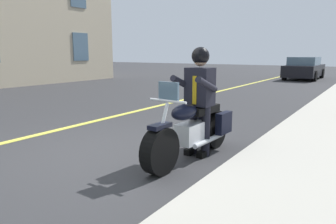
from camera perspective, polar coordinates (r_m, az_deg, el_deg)
The scene contains 5 objects.
ground_plane at distance 5.32m, azimuth -11.65°, elevation -7.52°, with size 80.00×80.00×0.00m, color #333335.
lane_center_stripe at distance 6.84m, azimuth -23.58°, elevation -4.07°, with size 60.00×0.16×0.01m, color #E5DB4C.
motorcycle_main at distance 4.93m, azimuth 4.54°, elevation -3.33°, with size 2.22×0.64×1.26m.
rider_main at distance 4.98m, azimuth 5.75°, elevation 3.64°, with size 0.63×0.56×1.74m.
car_silver at distance 21.83m, azimuth 23.62°, elevation 7.33°, with size 4.60×1.92×1.40m.
Camera 1 is at (3.53, 3.63, 1.65)m, focal length 33.37 mm.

